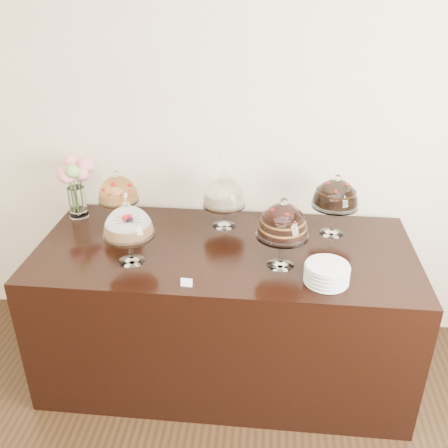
# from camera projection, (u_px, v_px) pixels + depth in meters

# --- Properties ---
(wall_back) EXTENTS (5.00, 0.04, 3.00)m
(wall_back) POSITION_uv_depth(u_px,v_px,m) (219.00, 121.00, 3.14)
(wall_back) COLOR beige
(wall_back) RESTS_ON ground
(display_counter) EXTENTS (2.20, 1.00, 0.90)m
(display_counter) POSITION_uv_depth(u_px,v_px,m) (225.00, 310.00, 3.12)
(display_counter) COLOR black
(display_counter) RESTS_ON ground
(cake_stand_sugar_sponge) EXTENTS (0.28, 0.28, 0.36)m
(cake_stand_sugar_sponge) POSITION_uv_depth(u_px,v_px,m) (128.00, 225.00, 2.68)
(cake_stand_sugar_sponge) COLOR white
(cake_stand_sugar_sponge) RESTS_ON display_counter
(cake_stand_choco_layer) EXTENTS (0.28, 0.28, 0.40)m
(cake_stand_choco_layer) POSITION_uv_depth(u_px,v_px,m) (283.00, 223.00, 2.62)
(cake_stand_choco_layer) COLOR white
(cake_stand_choco_layer) RESTS_ON display_counter
(cake_stand_cheesecake) EXTENTS (0.27, 0.27, 0.36)m
(cake_stand_cheesecake) POSITION_uv_depth(u_px,v_px,m) (224.00, 194.00, 3.07)
(cake_stand_cheesecake) COLOR white
(cake_stand_cheesecake) RESTS_ON display_counter
(cake_stand_dark_choco) EXTENTS (0.28, 0.28, 0.39)m
(cake_stand_dark_choco) POSITION_uv_depth(u_px,v_px,m) (336.00, 196.00, 2.96)
(cake_stand_dark_choco) COLOR white
(cake_stand_dark_choco) RESTS_ON display_counter
(cake_stand_fruit_tart) EXTENTS (0.25, 0.25, 0.36)m
(cake_stand_fruit_tart) POSITION_uv_depth(u_px,v_px,m) (118.00, 191.00, 3.07)
(cake_stand_fruit_tart) COLOR white
(cake_stand_fruit_tart) RESTS_ON display_counter
(flower_vase) EXTENTS (0.21, 0.25, 0.39)m
(flower_vase) POSITION_uv_depth(u_px,v_px,m) (75.00, 181.00, 3.19)
(flower_vase) COLOR white
(flower_vase) RESTS_ON display_counter
(plate_stack) EXTENTS (0.23, 0.23, 0.10)m
(plate_stack) POSITION_uv_depth(u_px,v_px,m) (327.00, 273.00, 2.57)
(plate_stack) COLOR silver
(plate_stack) RESTS_ON display_counter
(price_card_left) EXTENTS (0.06, 0.02, 0.04)m
(price_card_left) POSITION_uv_depth(u_px,v_px,m) (187.00, 282.00, 2.55)
(price_card_left) COLOR white
(price_card_left) RESTS_ON display_counter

